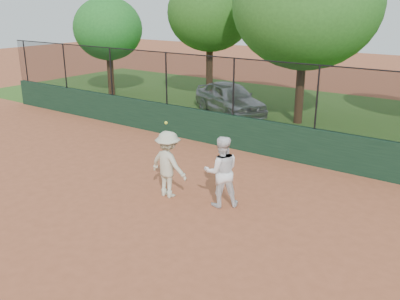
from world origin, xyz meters
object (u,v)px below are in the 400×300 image
Objects in this scene: tree_0 at (108,29)px; tree_1 at (210,13)px; parked_car at (230,98)px; player_main at (168,164)px; tree_2 at (306,4)px; player_second at (221,172)px.

tree_1 is at bearing 18.26° from tree_0.
tree_1 is at bearing 81.30° from parked_car.
player_main is 9.96m from tree_2.
parked_car is at bearing 0.15° from tree_0.
tree_0 reaches higher than player_main.
tree_2 is at bearing -14.34° from tree_1.
player_main reaches higher than parked_car.
tree_1 is 5.82m from tree_2.
player_main is 14.60m from tree_0.
parked_car is 9.49m from player_main.
tree_1 is 0.85× the size of tree_2.
tree_2 is (-1.77, 8.80, 3.96)m from player_second.
parked_car is 2.37× the size of player_second.
parked_car is 0.58× the size of tree_2.
parked_car is at bearing -36.90° from tree_1.
tree_2 is (5.62, -1.44, 0.45)m from tree_1.
tree_1 is at bearing 119.30° from player_main.
player_main is (-1.46, -0.33, -0.02)m from player_second.
player_main is at bearing -129.70° from parked_car.
parked_car is 0.69× the size of tree_1.
tree_0 is 5.78m from tree_1.
parked_car is 9.85m from player_second.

